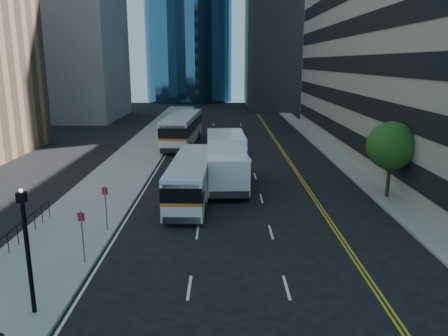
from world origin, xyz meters
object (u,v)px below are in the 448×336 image
(bus_front, at_px, (191,178))
(box_truck, at_px, (226,160))
(lamp_post, at_px, (27,246))
(street_tree, at_px, (391,146))
(bus_rear, at_px, (183,128))

(bus_front, xyz_separation_m, box_truck, (2.37, 3.07, 0.49))
(lamp_post, bearing_deg, bus_front, 70.99)
(street_tree, xyz_separation_m, bus_front, (-13.23, -0.15, -2.12))
(street_tree, relative_size, bus_front, 0.47)
(bus_rear, bearing_deg, box_truck, -70.73)
(lamp_post, height_order, bus_front, lamp_post)
(bus_front, relative_size, box_truck, 1.35)
(bus_rear, bearing_deg, street_tree, -48.27)
(bus_front, distance_m, box_truck, 3.91)
(street_tree, height_order, bus_rear, street_tree)
(lamp_post, distance_m, box_truck, 18.38)
(lamp_post, height_order, box_truck, lamp_post)
(bus_front, bearing_deg, lamp_post, -107.09)
(lamp_post, relative_size, bus_rear, 0.35)
(bus_rear, bearing_deg, bus_front, -79.57)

